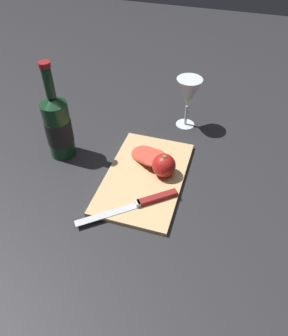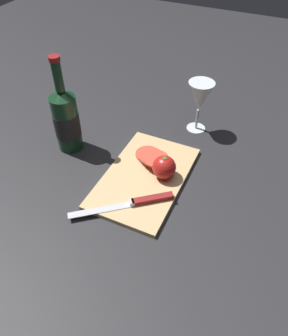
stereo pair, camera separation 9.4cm
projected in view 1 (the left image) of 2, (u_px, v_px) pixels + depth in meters
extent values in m
plane|color=#28282B|center=(151.00, 163.00, 1.02)|extent=(3.00, 3.00, 0.00)
cube|color=tan|center=(144.00, 177.00, 0.97)|extent=(0.36, 0.22, 0.01)
cylinder|color=#14381E|center=(59.00, 130.00, 1.00)|extent=(0.08, 0.08, 0.19)
cone|color=#14381E|center=(52.00, 100.00, 0.92)|extent=(0.08, 0.08, 0.02)
cylinder|color=#14381E|center=(48.00, 82.00, 0.89)|extent=(0.03, 0.03, 0.09)
cylinder|color=maroon|center=(44.00, 65.00, 0.85)|extent=(0.03, 0.03, 0.01)
cylinder|color=black|center=(59.00, 131.00, 1.00)|extent=(0.08, 0.08, 0.08)
cylinder|color=silver|center=(185.00, 124.00, 1.17)|extent=(0.07, 0.07, 0.00)
cylinder|color=silver|center=(186.00, 115.00, 1.14)|extent=(0.01, 0.01, 0.07)
cone|color=silver|center=(188.00, 93.00, 1.08)|extent=(0.09, 0.09, 0.10)
cone|color=#DBCC84|center=(187.00, 102.00, 1.11)|extent=(0.03, 0.03, 0.03)
sphere|color=red|center=(164.00, 165.00, 0.95)|extent=(0.07, 0.07, 0.07)
cylinder|color=#47702D|center=(164.00, 157.00, 0.92)|extent=(0.01, 0.01, 0.01)
cube|color=silver|center=(107.00, 214.00, 0.86)|extent=(0.12, 0.15, 0.00)
cube|color=silver|center=(138.00, 204.00, 0.88)|extent=(0.02, 0.02, 0.01)
cube|color=maroon|center=(157.00, 198.00, 0.89)|extent=(0.09, 0.10, 0.01)
cylinder|color=#DB4C38|center=(144.00, 154.00, 1.03)|extent=(0.08, 0.08, 0.01)
cylinder|color=#DB4C38|center=(146.00, 155.00, 1.02)|extent=(0.08, 0.08, 0.01)
cylinder|color=#DB4C38|center=(149.00, 156.00, 1.01)|extent=(0.08, 0.08, 0.01)
cylinder|color=#DB4C38|center=(151.00, 157.00, 0.99)|extent=(0.08, 0.08, 0.01)
cylinder|color=#DB4C38|center=(154.00, 158.00, 0.98)|extent=(0.08, 0.08, 0.01)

